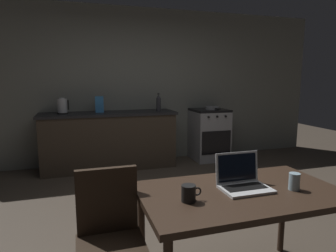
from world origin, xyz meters
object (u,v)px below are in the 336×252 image
at_px(frying_pan, 213,108).
at_px(stove_oven, 209,134).
at_px(chair, 110,233).
at_px(laptop, 243,182).
at_px(cereal_box, 99,104).
at_px(coffee_mug, 189,193).
at_px(drinking_glass, 294,182).
at_px(electric_kettle, 62,106).
at_px(dining_table, 241,201).
at_px(bottle, 159,103).

bearing_deg(frying_pan, stove_oven, 150.78).
distance_m(chair, laptop, 0.91).
height_order(chair, cereal_box, cereal_box).
bearing_deg(coffee_mug, cereal_box, 94.67).
relative_size(stove_oven, drinking_glass, 8.16).
bearing_deg(stove_oven, electric_kettle, 179.94).
bearing_deg(dining_table, stove_oven, 68.29).
bearing_deg(drinking_glass, cereal_box, 106.83).
relative_size(electric_kettle, cereal_box, 0.95).
bearing_deg(stove_oven, cereal_box, 179.33).
bearing_deg(coffee_mug, chair, 163.33).
distance_m(drinking_glass, cereal_box, 3.45).
xyz_separation_m(frying_pan, coffee_mug, (-1.70, -3.21, -0.16)).
height_order(stove_oven, frying_pan, frying_pan).
distance_m(dining_table, electric_kettle, 3.43).
xyz_separation_m(bottle, frying_pan, (1.01, 0.02, -0.12)).
height_order(laptop, electric_kettle, electric_kettle).
bearing_deg(drinking_glass, coffee_mug, 177.49).
xyz_separation_m(laptop, electric_kettle, (-1.25, 3.15, 0.26)).
height_order(laptop, coffee_mug, laptop).
bearing_deg(frying_pan, dining_table, -112.58).
relative_size(dining_table, frying_pan, 3.08).
height_order(laptop, frying_pan, frying_pan).
distance_m(chair, drinking_glass, 1.23).
xyz_separation_m(electric_kettle, frying_pan, (2.53, -0.03, -0.09)).
xyz_separation_m(stove_oven, laptop, (-1.24, -3.15, 0.32)).
relative_size(chair, bottle, 3.05).
relative_size(stove_oven, cereal_box, 3.53).
height_order(laptop, cereal_box, cereal_box).
relative_size(chair, coffee_mug, 7.20).
distance_m(bottle, coffee_mug, 3.28).
relative_size(dining_table, laptop, 4.14).
relative_size(laptop, electric_kettle, 1.29).
xyz_separation_m(chair, cereal_box, (0.19, 3.12, 0.52)).
bearing_deg(stove_oven, frying_pan, -29.22).
xyz_separation_m(stove_oven, dining_table, (-1.27, -3.18, 0.20)).
distance_m(stove_oven, drinking_glass, 3.41).
bearing_deg(coffee_mug, frying_pan, 62.06).
distance_m(frying_pan, coffee_mug, 3.64).
bearing_deg(electric_kettle, dining_table, -69.07).
distance_m(laptop, bottle, 3.13).
xyz_separation_m(electric_kettle, coffee_mug, (0.82, -3.24, -0.26)).
bearing_deg(electric_kettle, laptop, -68.44).
xyz_separation_m(chair, laptop, (0.88, -0.05, 0.25)).
bearing_deg(coffee_mug, electric_kettle, 104.27).
bearing_deg(electric_kettle, chair, -83.26).
distance_m(dining_table, frying_pan, 3.43).
xyz_separation_m(stove_oven, bottle, (-0.96, -0.05, 0.60)).
height_order(stove_oven, cereal_box, cereal_box).
bearing_deg(laptop, coffee_mug, -173.46).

